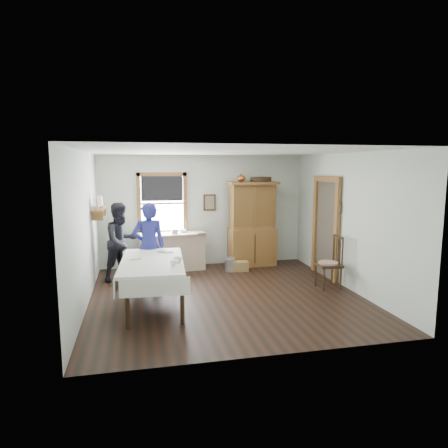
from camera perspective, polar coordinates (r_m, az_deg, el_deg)
The scene contains 20 objects.
room at distance 7.39m, azimuth 0.23°, elevation -0.18°, with size 5.01×5.01×2.70m.
window at distance 9.65m, azimuth -8.82°, elevation 3.42°, with size 1.18×0.07×1.48m.
doorway at distance 9.04m, azimuth 14.38°, elevation -0.08°, with size 0.09×1.14×2.22m.
wall_shelf at distance 8.75m, azimuth -17.41°, elevation 2.23°, with size 0.24×1.00×0.44m.
framed_picture at distance 9.79m, azimuth -2.07°, elevation 3.08°, with size 0.30×0.04×0.40m, color #342112.
rug_beater at distance 8.49m, azimuth 16.14°, elevation 3.11°, with size 0.27×0.27×0.01m, color black.
work_counter at distance 9.50m, azimuth -7.38°, elevation -3.92°, with size 1.54×0.58×0.88m, color tan.
china_hutch at distance 9.79m, azimuth 4.05°, elevation 0.00°, with size 1.21×0.57×2.06m, color #925F2D.
dining_table at distance 7.12m, azimuth -10.17°, elevation -8.37°, with size 1.09×2.07×0.83m, color white.
spindle_chair at distance 8.26m, azimuth 14.72°, elevation -5.30°, with size 0.49×0.49×1.07m, color #342112.
pail at distance 9.36m, azimuth 0.91°, elevation -5.95°, with size 0.25×0.25×0.27m, color #A3A5AC.
wicker_basket at distance 9.41m, azimuth 2.29°, elevation -6.03°, with size 0.38×0.27×0.22m, color #A27D49.
woman_blue at distance 8.02m, azimuth -10.67°, elevation -3.60°, with size 0.59×0.39×1.61m, color navy.
figure_dark at distance 8.84m, azimuth -14.42°, elevation -2.83°, with size 0.75×0.59×1.55m, color black.
table_cup_a at distance 6.74m, azimuth -6.61°, elevation -5.13°, with size 0.13×0.13×0.10m, color white.
table_cup_b at distance 6.55m, azimuth -7.29°, elevation -5.58°, with size 0.10×0.10×0.10m, color white.
table_bowl at distance 7.64m, azimuth -8.96°, elevation -3.80°, with size 0.19×0.19×0.05m, color white.
counter_book at distance 9.33m, azimuth -3.91°, elevation -1.28°, with size 0.16×0.22×0.02m, color #74644D.
counter_bowl at distance 9.52m, azimuth -5.94°, elevation -0.99°, with size 0.19×0.19×0.06m, color white.
shelf_bowl at distance 8.76m, azimuth -17.41°, elevation 2.40°, with size 0.22×0.22×0.05m, color white.
Camera 1 is at (-1.60, -7.13, 2.44)m, focal length 32.00 mm.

